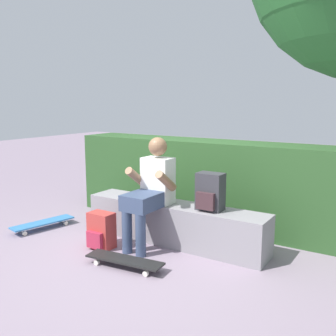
{
  "coord_description": "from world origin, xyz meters",
  "views": [
    {
      "loc": [
        2.2,
        -3.19,
        1.61
      ],
      "look_at": [
        -0.18,
        0.53,
        0.83
      ],
      "focal_mm": 40.95,
      "sensor_mm": 36.0,
      "label": 1
    }
  ],
  "objects": [
    {
      "name": "hedge_row",
      "position": [
        0.29,
        1.25,
        0.55
      ],
      "size": [
        4.42,
        0.6,
        1.1
      ],
      "color": "#2A4F25",
      "rests_on": "ground"
    },
    {
      "name": "skateboard_near_person",
      "position": [
        -0.06,
        -0.45,
        0.07
      ],
      "size": [
        0.82,
        0.28,
        0.09
      ],
      "color": "black",
      "rests_on": "ground"
    },
    {
      "name": "backpack_on_bench",
      "position": [
        0.45,
        0.37,
        0.66
      ],
      "size": [
        0.28,
        0.23,
        0.4
      ],
      "color": "#333338",
      "rests_on": "bench_main"
    },
    {
      "name": "skateboard_beside_bench",
      "position": [
        -1.66,
        -0.11,
        0.07
      ],
      "size": [
        0.36,
        0.82,
        0.09
      ],
      "color": "teal",
      "rests_on": "ground"
    },
    {
      "name": "bench_main",
      "position": [
        0.0,
        0.38,
        0.23
      ],
      "size": [
        2.19,
        0.4,
        0.46
      ],
      "color": "gray",
      "rests_on": "ground"
    },
    {
      "name": "ground_plane",
      "position": [
        0.0,
        0.0,
        0.0
      ],
      "size": [
        24.0,
        24.0,
        0.0
      ],
      "primitive_type": "plane",
      "color": "gray"
    },
    {
      "name": "backpack_on_ground",
      "position": [
        -0.6,
        -0.18,
        0.19
      ],
      "size": [
        0.28,
        0.23,
        0.4
      ],
      "color": "#B23833",
      "rests_on": "ground"
    },
    {
      "name": "person_skater",
      "position": [
        -0.18,
        0.18,
        0.66
      ],
      "size": [
        0.49,
        0.62,
        1.21
      ],
      "color": "white",
      "rests_on": "ground"
    }
  ]
}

